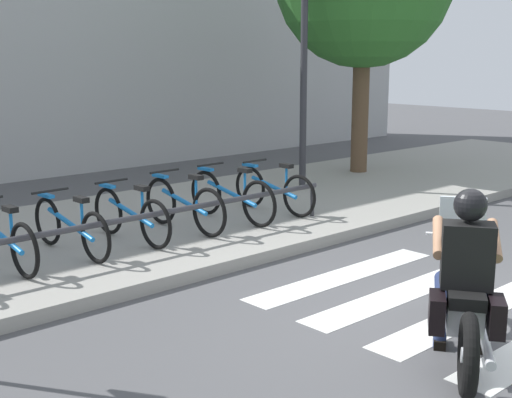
{
  "coord_description": "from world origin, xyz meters",
  "views": [
    {
      "loc": [
        -5.48,
        -3.29,
        2.45
      ],
      "look_at": [
        -0.64,
        2.02,
        0.96
      ],
      "focal_mm": 48.72,
      "sensor_mm": 36.0,
      "label": 1
    }
  ],
  "objects_px": {
    "bicycle_2": "(70,226)",
    "bicycle_5": "(231,196)",
    "rider": "(466,262)",
    "bicycle_3": "(131,215)",
    "bicycle_4": "(184,205)",
    "bicycle_6": "(274,189)",
    "bike_rack": "(156,216)",
    "motorcycle": "(463,302)",
    "bicycle_1": "(1,238)",
    "street_lamp": "(304,56)"
  },
  "relations": [
    {
      "from": "bicycle_2",
      "to": "bicycle_5",
      "type": "bearing_deg",
      "value": -0.03
    },
    {
      "from": "rider",
      "to": "bicycle_2",
      "type": "bearing_deg",
      "value": 104.13
    },
    {
      "from": "bicycle_3",
      "to": "bicycle_5",
      "type": "height_order",
      "value": "bicycle_5"
    },
    {
      "from": "bicycle_3",
      "to": "bicycle_4",
      "type": "xyz_separation_m",
      "value": [
        0.83,
        -0.0,
        0.01
      ]
    },
    {
      "from": "bicycle_6",
      "to": "bike_rack",
      "type": "relative_size",
      "value": 0.29
    },
    {
      "from": "motorcycle",
      "to": "bicycle_6",
      "type": "xyz_separation_m",
      "value": [
        2.11,
        4.45,
        0.04
      ]
    },
    {
      "from": "motorcycle",
      "to": "bicycle_6",
      "type": "distance_m",
      "value": 4.92
    },
    {
      "from": "motorcycle",
      "to": "bicycle_4",
      "type": "distance_m",
      "value": 4.47
    },
    {
      "from": "bicycle_1",
      "to": "bike_rack",
      "type": "distance_m",
      "value": 1.74
    },
    {
      "from": "bicycle_4",
      "to": "street_lamp",
      "type": "height_order",
      "value": "street_lamp"
    },
    {
      "from": "street_lamp",
      "to": "bicycle_5",
      "type": "bearing_deg",
      "value": -156.61
    },
    {
      "from": "street_lamp",
      "to": "motorcycle",
      "type": "bearing_deg",
      "value": -124.94
    },
    {
      "from": "bicycle_5",
      "to": "bicycle_4",
      "type": "bearing_deg",
      "value": -179.98
    },
    {
      "from": "motorcycle",
      "to": "bicycle_1",
      "type": "bearing_deg",
      "value": 114.43
    },
    {
      "from": "bicycle_3",
      "to": "bike_rack",
      "type": "relative_size",
      "value": 0.29
    },
    {
      "from": "bicycle_4",
      "to": "bicycle_5",
      "type": "distance_m",
      "value": 0.83
    },
    {
      "from": "bicycle_4",
      "to": "bicycle_1",
      "type": "bearing_deg",
      "value": 179.97
    },
    {
      "from": "bike_rack",
      "to": "rider",
      "type": "bearing_deg",
      "value": -85.57
    },
    {
      "from": "bicycle_2",
      "to": "bike_rack",
      "type": "bearing_deg",
      "value": -33.92
    },
    {
      "from": "motorcycle",
      "to": "bike_rack",
      "type": "relative_size",
      "value": 0.32
    },
    {
      "from": "motorcycle",
      "to": "bicycle_2",
      "type": "height_order",
      "value": "motorcycle"
    },
    {
      "from": "motorcycle",
      "to": "street_lamp",
      "type": "height_order",
      "value": "street_lamp"
    },
    {
      "from": "bicycle_3",
      "to": "bicycle_6",
      "type": "bearing_deg",
      "value": -0.01
    },
    {
      "from": "rider",
      "to": "bicycle_2",
      "type": "height_order",
      "value": "rider"
    },
    {
      "from": "motorcycle",
      "to": "rider",
      "type": "bearing_deg",
      "value": -147.57
    },
    {
      "from": "rider",
      "to": "bicycle_4",
      "type": "distance_m",
      "value": 4.53
    },
    {
      "from": "bicycle_2",
      "to": "motorcycle",
      "type": "bearing_deg",
      "value": -74.95
    },
    {
      "from": "bicycle_2",
      "to": "bicycle_5",
      "type": "xyz_separation_m",
      "value": [
        2.48,
        -0.0,
        0.02
      ]
    },
    {
      "from": "motorcycle",
      "to": "bike_rack",
      "type": "height_order",
      "value": "motorcycle"
    },
    {
      "from": "bicycle_1",
      "to": "street_lamp",
      "type": "bearing_deg",
      "value": 10.83
    },
    {
      "from": "motorcycle",
      "to": "bicycle_3",
      "type": "distance_m",
      "value": 4.47
    },
    {
      "from": "bicycle_2",
      "to": "bicycle_3",
      "type": "distance_m",
      "value": 0.83
    },
    {
      "from": "motorcycle",
      "to": "bicycle_6",
      "type": "relative_size",
      "value": 1.09
    },
    {
      "from": "bicycle_2",
      "to": "bicycle_6",
      "type": "bearing_deg",
      "value": -0.02
    },
    {
      "from": "rider",
      "to": "bike_rack",
      "type": "relative_size",
      "value": 0.26
    },
    {
      "from": "rider",
      "to": "bicycle_3",
      "type": "distance_m",
      "value": 4.52
    },
    {
      "from": "bicycle_3",
      "to": "bicycle_4",
      "type": "bearing_deg",
      "value": -0.05
    },
    {
      "from": "bike_rack",
      "to": "bicycle_6",
      "type": "bearing_deg",
      "value": 12.62
    },
    {
      "from": "bicycle_6",
      "to": "street_lamp",
      "type": "height_order",
      "value": "street_lamp"
    },
    {
      "from": "bicycle_2",
      "to": "bicycle_6",
      "type": "distance_m",
      "value": 3.3
    },
    {
      "from": "bicycle_6",
      "to": "bicycle_4",
      "type": "bearing_deg",
      "value": -179.98
    },
    {
      "from": "street_lamp",
      "to": "bicycle_2",
      "type": "bearing_deg",
      "value": -167.47
    },
    {
      "from": "bicycle_6",
      "to": "bicycle_3",
      "type": "bearing_deg",
      "value": 179.99
    },
    {
      "from": "bicycle_2",
      "to": "bike_rack",
      "type": "height_order",
      "value": "bicycle_2"
    },
    {
      "from": "rider",
      "to": "bicycle_4",
      "type": "relative_size",
      "value": 0.86
    },
    {
      "from": "rider",
      "to": "bicycle_1",
      "type": "relative_size",
      "value": 0.86
    },
    {
      "from": "rider",
      "to": "bicycle_4",
      "type": "bearing_deg",
      "value": 83.4
    },
    {
      "from": "bicycle_2",
      "to": "bicycle_3",
      "type": "bearing_deg",
      "value": -0.06
    },
    {
      "from": "bicycle_1",
      "to": "bicycle_4",
      "type": "height_order",
      "value": "bicycle_4"
    },
    {
      "from": "bicycle_3",
      "to": "bicycle_6",
      "type": "xyz_separation_m",
      "value": [
        2.48,
        -0.0,
        0.0
      ]
    }
  ]
}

